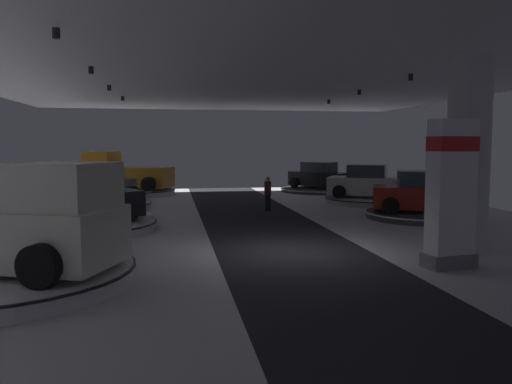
% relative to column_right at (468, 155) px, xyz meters
% --- Properties ---
extents(ground, '(24.00, 44.00, 0.06)m').
position_rel_column_right_xyz_m(ground, '(-4.94, 0.65, -2.77)').
color(ground, silver).
extents(ceiling_with_spotlights, '(24.00, 44.00, 0.39)m').
position_rel_column_right_xyz_m(ceiling_with_spotlights, '(-4.94, 0.65, 2.80)').
color(ceiling_with_spotlights, silver).
extents(column_right, '(1.19, 1.19, 5.50)m').
position_rel_column_right_xyz_m(column_right, '(0.00, 0.00, 0.00)').
color(column_right, silver).
rests_on(column_right, ground).
extents(brand_sign_pylon, '(1.35, 0.84, 3.66)m').
position_rel_column_right_xyz_m(brand_sign_pylon, '(-1.54, -1.79, -0.85)').
color(brand_sign_pylon, slate).
rests_on(brand_sign_pylon, ground).
extents(pickup_truck_near_left, '(5.70, 4.10, 2.30)m').
position_rel_column_right_xyz_m(pickup_truck_near_left, '(-11.77, -1.84, -1.44)').
color(pickup_truck_near_left, silver).
rests_on(pickup_truck_near_left, display_platform_near_left).
extents(display_platform_far_right, '(4.62, 4.62, 0.32)m').
position_rel_column_right_xyz_m(display_platform_far_right, '(1.87, 11.85, -2.57)').
color(display_platform_far_right, '#B7B7BC').
rests_on(display_platform_far_right, ground).
extents(display_car_far_right, '(4.55, 3.62, 1.71)m').
position_rel_column_right_xyz_m(display_car_far_right, '(1.84, 11.87, -1.67)').
color(display_car_far_right, silver).
rests_on(display_car_far_right, display_platform_far_right).
extents(display_platform_deep_right, '(5.22, 5.22, 0.22)m').
position_rel_column_right_xyz_m(display_platform_deep_right, '(1.33, 18.91, -2.62)').
color(display_platform_deep_right, '#333338').
rests_on(display_platform_deep_right, ground).
extents(display_car_deep_right, '(3.83, 4.49, 1.71)m').
position_rel_column_right_xyz_m(display_car_deep_right, '(1.31, 18.93, -1.76)').
color(display_car_deep_right, black).
rests_on(display_car_deep_right, display_platform_deep_right).
extents(display_platform_deep_left, '(5.74, 5.74, 0.35)m').
position_rel_column_right_xyz_m(display_platform_deep_left, '(-10.96, 18.70, -2.56)').
color(display_platform_deep_left, silver).
rests_on(display_platform_deep_left, ground).
extents(pickup_truck_deep_left, '(5.70, 4.11, 2.30)m').
position_rel_column_right_xyz_m(pickup_truck_deep_left, '(-11.25, 18.81, -1.46)').
color(pickup_truck_deep_left, '#B77519').
rests_on(pickup_truck_deep_left, display_platform_deep_left).
extents(display_platform_far_left, '(4.64, 4.64, 0.27)m').
position_rel_column_right_xyz_m(display_platform_far_left, '(-11.61, 12.03, -2.60)').
color(display_platform_far_left, silver).
rests_on(display_platform_far_left, ground).
extents(display_car_far_left, '(3.21, 4.55, 1.71)m').
position_rel_column_right_xyz_m(display_car_far_left, '(-11.61, 12.00, -1.72)').
color(display_car_far_left, black).
rests_on(display_car_far_left, display_platform_far_left).
extents(display_platform_mid_left, '(5.33, 5.33, 0.33)m').
position_rel_column_right_xyz_m(display_platform_mid_left, '(-11.53, 5.33, -2.57)').
color(display_platform_mid_left, '#B7B7BC').
rests_on(display_platform_mid_left, ground).
extents(display_car_mid_left, '(4.57, 3.50, 1.71)m').
position_rel_column_right_xyz_m(display_car_mid_left, '(-11.50, 5.34, -1.66)').
color(display_car_mid_left, black).
rests_on(display_car_mid_left, display_platform_mid_left).
extents(display_platform_mid_right, '(4.87, 4.87, 0.27)m').
position_rel_column_right_xyz_m(display_platform_mid_right, '(2.07, 6.32, -2.60)').
color(display_platform_mid_right, '#333338').
rests_on(display_platform_mid_right, ground).
extents(display_car_mid_right, '(4.57, 3.35, 1.71)m').
position_rel_column_right_xyz_m(display_car_mid_right, '(2.04, 6.33, -1.72)').
color(display_car_mid_right, maroon).
rests_on(display_car_mid_right, display_platform_mid_right).
extents(visitor_walking_near, '(0.32, 0.32, 1.59)m').
position_rel_column_right_xyz_m(visitor_walking_near, '(-3.95, 9.68, -1.84)').
color(visitor_walking_near, black).
rests_on(visitor_walking_near, ground).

